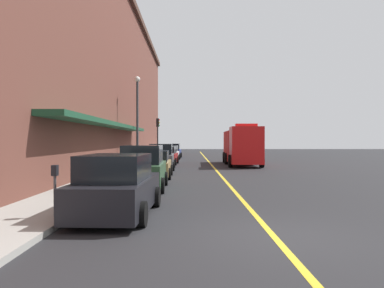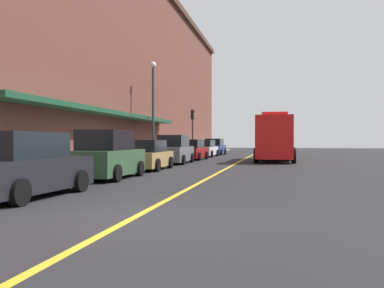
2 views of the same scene
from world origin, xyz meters
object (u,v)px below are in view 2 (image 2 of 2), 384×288
at_px(parked_car_5, 205,149).
at_px(street_lamp_left, 153,100).
at_px(fire_truck, 276,139).
at_px(parked_car_0, 21,167).
at_px(parking_meter_1, 52,153).
at_px(parked_car_1, 108,156).
at_px(parked_car_4, 191,150).
at_px(parking_meter_3, 60,152).
at_px(traffic_light_near, 193,123).
at_px(parking_meter_0, 143,148).
at_px(parked_car_3, 174,150).
at_px(parked_car_2, 146,156).
at_px(parked_car_6, 215,147).

bearing_deg(parked_car_5, street_lamp_left, 169.93).
bearing_deg(fire_truck, parked_car_0, -15.46).
distance_m(parked_car_0, fire_truck, 22.50).
bearing_deg(parking_meter_1, parked_car_0, -69.98).
height_order(parked_car_1, parked_car_4, parked_car_1).
xyz_separation_m(parking_meter_3, traffic_light_near, (0.06, 24.49, 2.10)).
relative_size(fire_truck, parking_meter_1, 6.87).
bearing_deg(fire_truck, parked_car_1, -20.72).
relative_size(parked_car_5, street_lamp_left, 0.69).
relative_size(fire_truck, street_lamp_left, 1.32).
distance_m(parking_meter_0, parking_meter_3, 9.93).
relative_size(parked_car_4, traffic_light_near, 1.03).
height_order(parked_car_0, parked_car_3, parked_car_3).
bearing_deg(parking_meter_1, parking_meter_0, 90.00).
xyz_separation_m(parked_car_4, parking_meter_0, (-1.40, -7.62, 0.31)).
height_order(parked_car_3, parked_car_4, parked_car_3).
xyz_separation_m(parked_car_3, street_lamp_left, (-2.02, 1.86, 3.54)).
xyz_separation_m(parked_car_3, parking_meter_0, (-1.42, -2.11, 0.20)).
height_order(parked_car_2, parking_meter_0, parked_car_2).
bearing_deg(parked_car_0, parked_car_1, 1.79).
distance_m(parked_car_2, parking_meter_1, 6.83).
distance_m(parking_meter_0, street_lamp_left, 5.22).
height_order(parked_car_5, traffic_light_near, traffic_light_near).
height_order(parked_car_4, parked_car_5, parked_car_4).
distance_m(parked_car_0, parked_car_1, 5.58).
xyz_separation_m(parked_car_1, parked_car_3, (-0.07, 11.04, -0.02)).
distance_m(parked_car_1, parked_car_2, 5.09).
relative_size(parked_car_2, parking_meter_0, 3.17).
relative_size(parked_car_3, parking_meter_0, 3.65).
relative_size(parked_car_0, fire_truck, 0.50).
height_order(parked_car_3, fire_truck, fire_truck).
height_order(parked_car_5, parked_car_6, parked_car_6).
height_order(parked_car_3, parked_car_6, parked_car_3).
bearing_deg(parked_car_2, parked_car_1, 179.99).
bearing_deg(parked_car_4, parked_car_1, -177.62).
relative_size(parked_car_1, fire_truck, 0.47).
relative_size(parked_car_5, parking_meter_3, 3.59).
height_order(parked_car_4, traffic_light_near, traffic_light_near).
height_order(parked_car_5, parking_meter_3, parked_car_5).
bearing_deg(parked_car_2, parking_meter_1, 167.25).
bearing_deg(parked_car_6, parked_car_5, -179.50).
height_order(parked_car_5, parking_meter_0, parked_car_5).
bearing_deg(parking_meter_3, parked_car_0, -72.34).
distance_m(parked_car_3, street_lamp_left, 4.48).
distance_m(parked_car_0, parking_meter_3, 4.81).
distance_m(parked_car_0, parking_meter_1, 4.26).
relative_size(parked_car_3, parked_car_6, 1.10).
bearing_deg(parked_car_4, parking_meter_1, 177.66).
height_order(parking_meter_0, parking_meter_3, same).
relative_size(street_lamp_left, traffic_light_near, 1.61).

